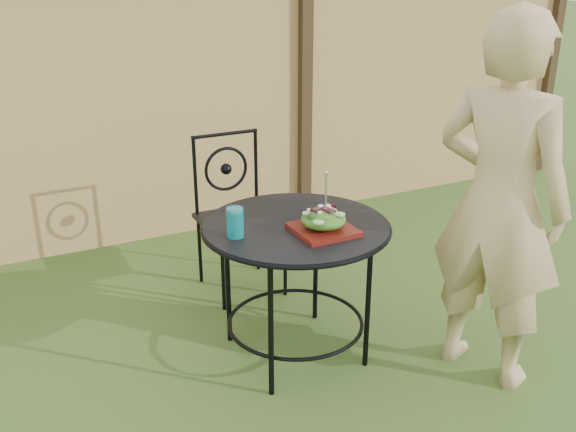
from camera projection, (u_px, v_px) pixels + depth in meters
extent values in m
plane|color=#244917|center=(274.00, 408.00, 2.93)|extent=(60.00, 60.00, 0.00)
cube|color=tan|center=(135.00, 118.00, 4.43)|extent=(8.00, 0.05, 1.80)
cube|color=black|center=(305.00, 96.00, 4.91)|extent=(0.09, 0.09, 1.90)
cube|color=black|center=(549.00, 72.00, 6.00)|extent=(0.09, 0.09, 1.90)
cylinder|color=black|center=(296.00, 226.00, 3.09)|extent=(0.90, 0.90, 0.02)
torus|color=black|center=(296.00, 227.00, 3.10)|extent=(0.92, 0.92, 0.02)
torus|color=black|center=(295.00, 322.00, 3.29)|extent=(0.70, 0.70, 0.02)
cylinder|color=black|center=(316.00, 262.00, 3.55)|extent=(0.03, 0.03, 0.71)
cylinder|color=black|center=(228.00, 281.00, 3.33)|extent=(0.03, 0.03, 0.71)
cylinder|color=black|center=(271.00, 329.00, 2.90)|extent=(0.03, 0.03, 0.71)
cylinder|color=black|center=(368.00, 303.00, 3.12)|extent=(0.03, 0.03, 0.71)
cube|color=black|center=(241.00, 221.00, 3.85)|extent=(0.46, 0.46, 0.03)
cylinder|color=black|center=(225.00, 134.00, 3.85)|extent=(0.42, 0.02, 0.02)
torus|color=black|center=(226.00, 169.00, 3.93)|extent=(0.28, 0.02, 0.28)
cylinder|color=black|center=(223.00, 276.00, 3.69)|extent=(0.02, 0.02, 0.44)
cylinder|color=black|center=(285.00, 262.00, 3.86)|extent=(0.02, 0.02, 0.44)
cylinder|color=black|center=(200.00, 250.00, 4.02)|extent=(0.02, 0.02, 0.44)
cylinder|color=black|center=(258.00, 239.00, 4.19)|extent=(0.02, 0.02, 0.44)
cylinder|color=black|center=(195.00, 177.00, 3.85)|extent=(0.02, 0.02, 0.50)
cylinder|color=black|center=(256.00, 168.00, 4.02)|extent=(0.02, 0.02, 0.50)
imported|color=tan|center=(499.00, 204.00, 2.91)|extent=(0.63, 0.75, 1.75)
cube|color=#3F0909|center=(323.00, 230.00, 2.99)|extent=(0.27, 0.27, 0.02)
ellipsoid|color=#235614|center=(323.00, 219.00, 2.97)|extent=(0.21, 0.21, 0.08)
cylinder|color=silver|center=(326.00, 193.00, 2.93)|extent=(0.01, 0.01, 0.18)
cylinder|color=#0B7C80|center=(235.00, 222.00, 2.92)|extent=(0.08, 0.08, 0.14)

